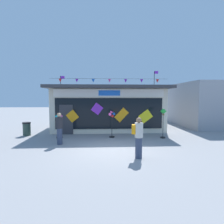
# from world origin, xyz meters

# --- Properties ---
(ground_plane) EXTENTS (80.00, 80.00, 0.00)m
(ground_plane) POSITION_xyz_m (0.00, 0.00, 0.00)
(ground_plane) COLOR gray
(kite_shop_building) EXTENTS (8.49, 6.14, 4.66)m
(kite_shop_building) POSITION_xyz_m (0.13, 6.45, 1.67)
(kite_shop_building) COLOR beige
(kite_shop_building) RESTS_ON ground_plane
(wind_spinner_far_left) EXTENTS (0.40, 0.38, 1.54)m
(wind_spinner_far_left) POSITION_xyz_m (-2.99, 2.75, 0.95)
(wind_spinner_far_left) COLOR black
(wind_spinner_far_left) RESTS_ON ground_plane
(wind_spinner_left) EXTENTS (0.42, 0.34, 1.67)m
(wind_spinner_left) POSITION_xyz_m (0.24, 2.76, 1.13)
(wind_spinner_left) COLOR black
(wind_spinner_left) RESTS_ON ground_plane
(wind_spinner_center_left) EXTENTS (0.32, 0.32, 1.79)m
(wind_spinner_center_left) POSITION_xyz_m (3.36, 2.42, 1.34)
(wind_spinner_center_left) COLOR black
(wind_spinner_center_left) RESTS_ON ground_plane
(person_near_camera) EXTENTS (0.34, 0.34, 1.68)m
(person_near_camera) POSITION_xyz_m (-2.62, 1.17, 0.86)
(person_near_camera) COLOR #333D56
(person_near_camera) RESTS_ON ground_plane
(person_mid_plaza) EXTENTS (0.48, 0.38, 1.68)m
(person_mid_plaza) POSITION_xyz_m (1.10, -1.28, 0.89)
(person_mid_plaza) COLOR #333D56
(person_mid_plaza) RESTS_ON ground_plane
(trash_bin) EXTENTS (0.52, 0.52, 0.87)m
(trash_bin) POSITION_xyz_m (-5.30, 3.65, 0.44)
(trash_bin) COLOR #2D4238
(trash_bin) RESTS_ON ground_plane
(neighbour_building) EXTENTS (7.76, 7.68, 3.76)m
(neighbour_building) POSITION_xyz_m (10.50, 8.21, 1.88)
(neighbour_building) COLOR #99999E
(neighbour_building) RESTS_ON ground_plane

